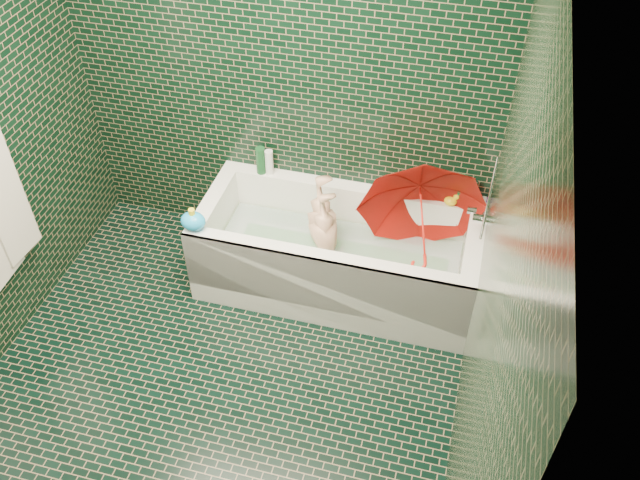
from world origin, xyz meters
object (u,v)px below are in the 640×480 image
(rubber_duck, at_px, (452,200))
(child, at_px, (327,244))
(umbrella, at_px, (423,224))
(bath_toy, at_px, (193,221))
(bathtub, at_px, (337,261))

(rubber_duck, bearing_deg, child, -170.37)
(umbrella, xyz_separation_m, rubber_duck, (0.14, 0.28, -0.01))
(child, relative_size, bath_toy, 6.08)
(umbrella, xyz_separation_m, bath_toy, (-1.28, -0.33, 0.01))
(umbrella, bearing_deg, bathtub, 177.24)
(rubber_duck, bearing_deg, bath_toy, -169.12)
(child, distance_m, umbrella, 0.64)
(child, xyz_separation_m, umbrella, (0.57, 0.01, 0.29))
(bathtub, bearing_deg, bath_toy, -159.91)
(child, relative_size, umbrella, 1.25)
(child, height_order, bath_toy, bath_toy)
(child, bearing_deg, umbrella, 73.04)
(umbrella, distance_m, bath_toy, 1.32)
(umbrella, distance_m, rubber_duck, 0.31)
(bathtub, relative_size, bath_toy, 11.54)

